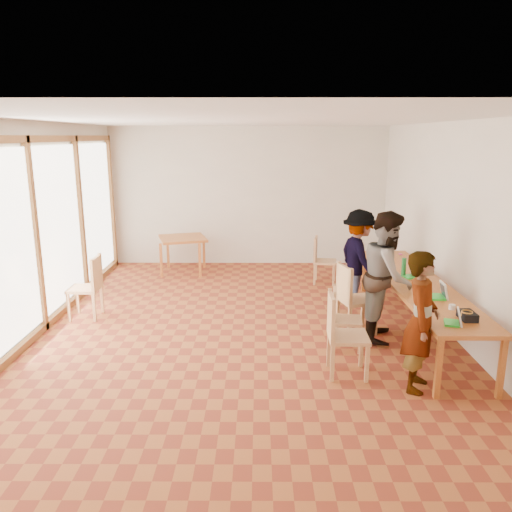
# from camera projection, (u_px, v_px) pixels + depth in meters

# --- Properties ---
(ground) EXTENTS (8.00, 8.00, 0.00)m
(ground) POSITION_uv_depth(u_px,v_px,m) (244.00, 330.00, 7.37)
(ground) COLOR #9F5126
(ground) RESTS_ON ground
(wall_back) EXTENTS (6.00, 0.10, 3.00)m
(wall_back) POSITION_uv_depth(u_px,v_px,m) (248.00, 196.00, 10.91)
(wall_back) COLOR beige
(wall_back) RESTS_ON ground
(wall_front) EXTENTS (6.00, 0.10, 3.00)m
(wall_front) POSITION_uv_depth(u_px,v_px,m) (224.00, 347.00, 3.13)
(wall_front) COLOR beige
(wall_front) RESTS_ON ground
(wall_right) EXTENTS (0.10, 8.00, 3.00)m
(wall_right) POSITION_uv_depth(u_px,v_px,m) (456.00, 230.00, 7.01)
(wall_right) COLOR beige
(wall_right) RESTS_ON ground
(window_wall) EXTENTS (0.10, 8.00, 3.00)m
(window_wall) POSITION_uv_depth(u_px,v_px,m) (34.00, 230.00, 7.03)
(window_wall) COLOR white
(window_wall) RESTS_ON ground
(ceiling) EXTENTS (6.00, 8.00, 0.04)m
(ceiling) POSITION_uv_depth(u_px,v_px,m) (242.00, 118.00, 6.66)
(ceiling) COLOR white
(ceiling) RESTS_ON wall_back
(communal_table) EXTENTS (0.80, 4.00, 0.75)m
(communal_table) POSITION_uv_depth(u_px,v_px,m) (417.00, 285.00, 7.17)
(communal_table) COLOR #C7722C
(communal_table) RESTS_ON ground
(side_table) EXTENTS (0.90, 0.90, 0.75)m
(side_table) POSITION_uv_depth(u_px,v_px,m) (183.00, 241.00, 10.33)
(side_table) COLOR #C7722C
(side_table) RESTS_ON ground
(chair_near) EXTENTS (0.48, 0.48, 0.53)m
(chair_near) POSITION_uv_depth(u_px,v_px,m) (340.00, 326.00, 5.87)
(chair_near) COLOR #DFAF6F
(chair_near) RESTS_ON ground
(chair_mid) EXTENTS (0.44, 0.44, 0.44)m
(chair_mid) POSITION_uv_depth(u_px,v_px,m) (341.00, 312.00, 6.64)
(chair_mid) COLOR #DFAF6F
(chair_mid) RESTS_ON ground
(chair_far) EXTENTS (0.58, 0.58, 0.54)m
(chair_far) POSITION_uv_depth(u_px,v_px,m) (351.00, 292.00, 7.13)
(chair_far) COLOR #DFAF6F
(chair_far) RESTS_ON ground
(chair_empty) EXTENTS (0.49, 0.49, 0.48)m
(chair_empty) POSITION_uv_depth(u_px,v_px,m) (320.00, 255.00, 9.61)
(chair_empty) COLOR #DFAF6F
(chair_empty) RESTS_ON ground
(chair_spare) EXTENTS (0.46, 0.46, 0.52)m
(chair_spare) POSITION_uv_depth(u_px,v_px,m) (91.00, 280.00, 7.75)
(chair_spare) COLOR #DFAF6F
(chair_spare) RESTS_ON ground
(person_near) EXTENTS (0.57, 0.68, 1.59)m
(person_near) POSITION_uv_depth(u_px,v_px,m) (421.00, 322.00, 5.50)
(person_near) COLOR gray
(person_near) RESTS_ON ground
(person_mid) EXTENTS (0.91, 1.04, 1.81)m
(person_mid) POSITION_uv_depth(u_px,v_px,m) (387.00, 276.00, 6.90)
(person_mid) COLOR gray
(person_mid) RESTS_ON ground
(person_far) EXTENTS (0.84, 1.16, 1.62)m
(person_far) POSITION_uv_depth(u_px,v_px,m) (359.00, 258.00, 8.35)
(person_far) COLOR gray
(person_far) RESTS_ON ground
(laptop_near) EXTENTS (0.24, 0.26, 0.18)m
(laptop_near) POSITION_uv_depth(u_px,v_px,m) (456.00, 320.00, 5.54)
(laptop_near) COLOR green
(laptop_near) RESTS_ON communal_table
(laptop_mid) EXTENTS (0.23, 0.27, 0.21)m
(laptop_mid) POSITION_uv_depth(u_px,v_px,m) (440.00, 294.00, 6.44)
(laptop_mid) COLOR green
(laptop_mid) RESTS_ON communal_table
(laptop_far) EXTENTS (0.23, 0.25, 0.18)m
(laptop_far) POSITION_uv_depth(u_px,v_px,m) (411.00, 274.00, 7.38)
(laptop_far) COLOR green
(laptop_far) RESTS_ON communal_table
(yellow_mug) EXTENTS (0.13, 0.13, 0.10)m
(yellow_mug) POSITION_uv_depth(u_px,v_px,m) (467.00, 315.00, 5.67)
(yellow_mug) COLOR orange
(yellow_mug) RESTS_ON communal_table
(green_bottle) EXTENTS (0.07, 0.07, 0.28)m
(green_bottle) POSITION_uv_depth(u_px,v_px,m) (404.00, 267.00, 7.41)
(green_bottle) COLOR #217B36
(green_bottle) RESTS_ON communal_table
(clear_glass) EXTENTS (0.07, 0.07, 0.09)m
(clear_glass) POSITION_uv_depth(u_px,v_px,m) (380.00, 262.00, 8.08)
(clear_glass) COLOR silver
(clear_glass) RESTS_ON communal_table
(condiment_cup) EXTENTS (0.08, 0.08, 0.06)m
(condiment_cup) POSITION_uv_depth(u_px,v_px,m) (452.00, 307.00, 6.02)
(condiment_cup) COLOR white
(condiment_cup) RESTS_ON communal_table
(pink_phone) EXTENTS (0.05, 0.10, 0.01)m
(pink_phone) POSITION_uv_depth(u_px,v_px,m) (400.00, 254.00, 8.81)
(pink_phone) COLOR #EC4899
(pink_phone) RESTS_ON communal_table
(black_pouch) EXTENTS (0.16, 0.26, 0.09)m
(black_pouch) POSITION_uv_depth(u_px,v_px,m) (467.00, 316.00, 5.69)
(black_pouch) COLOR black
(black_pouch) RESTS_ON communal_table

